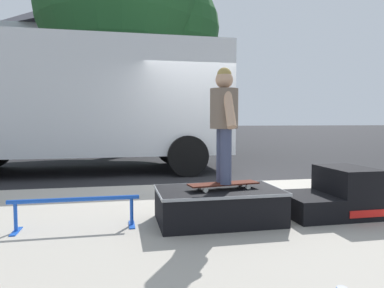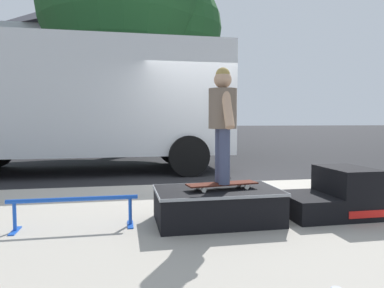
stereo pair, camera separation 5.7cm
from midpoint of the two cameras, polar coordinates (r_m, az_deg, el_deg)
ground_plane at (r=6.91m, az=3.92°, el=-6.44°), size 140.00×140.00×0.00m
sidewalk_slab at (r=4.15m, az=14.92°, el=-12.71°), size 50.00×5.00×0.12m
skate_box at (r=3.94m, az=4.46°, el=-9.63°), size 1.34×0.80×0.37m
kicker_ramp at (r=4.51m, az=22.31°, el=-7.71°), size 1.02×0.74×0.56m
grind_rail at (r=3.88m, az=-18.08°, el=-9.38°), size 1.30×0.28×0.33m
skateboard at (r=3.87m, az=5.30°, el=-6.46°), size 0.80×0.31×0.07m
skater_kid at (r=3.80m, az=5.37°, el=4.57°), size 0.30×0.64×1.24m
box_truck at (r=8.83m, az=-17.17°, el=6.71°), size 6.91×2.63×3.05m
street_tree_main at (r=12.99m, az=-9.31°, el=20.45°), size 6.17×5.61×7.93m
house_behind at (r=22.76m, az=-17.62°, el=11.27°), size 9.54×8.23×8.40m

